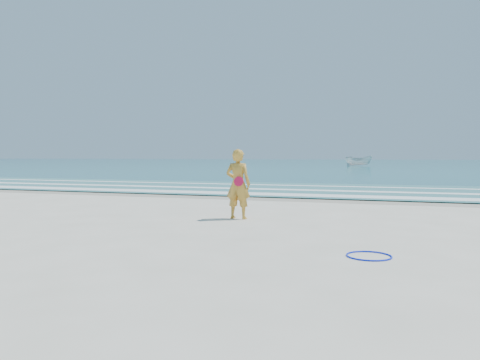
% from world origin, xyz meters
% --- Properties ---
extents(ground, '(400.00, 400.00, 0.00)m').
position_xyz_m(ground, '(0.00, 0.00, 0.00)').
color(ground, silver).
rests_on(ground, ground).
extents(wet_sand, '(400.00, 2.40, 0.00)m').
position_xyz_m(wet_sand, '(0.00, 9.00, 0.00)').
color(wet_sand, '#B2A893').
rests_on(wet_sand, ground).
extents(ocean, '(400.00, 190.00, 0.04)m').
position_xyz_m(ocean, '(0.00, 105.00, 0.02)').
color(ocean, '#19727F').
rests_on(ocean, ground).
extents(shallow, '(400.00, 10.00, 0.01)m').
position_xyz_m(shallow, '(0.00, 14.00, 0.04)').
color(shallow, '#59B7AD').
rests_on(shallow, ocean).
extents(foam_near, '(400.00, 1.40, 0.01)m').
position_xyz_m(foam_near, '(0.00, 10.30, 0.05)').
color(foam_near, white).
rests_on(foam_near, shallow).
extents(foam_mid, '(400.00, 0.90, 0.01)m').
position_xyz_m(foam_mid, '(0.00, 13.20, 0.05)').
color(foam_mid, white).
rests_on(foam_mid, shallow).
extents(foam_far, '(400.00, 0.60, 0.01)m').
position_xyz_m(foam_far, '(0.00, 16.50, 0.05)').
color(foam_far, white).
rests_on(foam_far, shallow).
extents(hoop, '(0.81, 0.81, 0.03)m').
position_xyz_m(hoop, '(4.32, -1.22, 0.01)').
color(hoop, '#0C23E2').
rests_on(hoop, ground).
extents(boat, '(4.66, 2.57, 1.70)m').
position_xyz_m(boat, '(-1.58, 70.98, 0.89)').
color(boat, silver).
rests_on(boat, ocean).
extents(woman, '(0.72, 0.49, 1.93)m').
position_xyz_m(woman, '(0.58, 2.65, 0.96)').
color(woman, gold).
rests_on(woman, ground).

